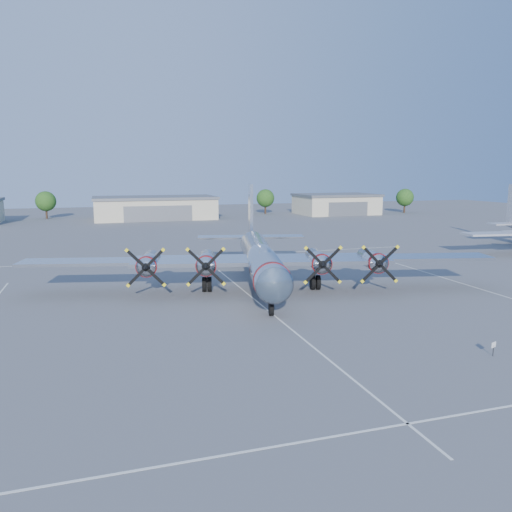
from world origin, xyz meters
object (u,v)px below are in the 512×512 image
object	(u,v)px
tree_west	(46,201)
main_bomber_b29	(260,286)
hangar_east	(336,204)
tree_east	(265,198)
hangar_center	(155,208)
info_placard	(494,346)
tree_far_east	(405,197)

from	to	relation	value
tree_west	main_bomber_b29	size ratio (longest dim) A/B	0.15
hangar_east	tree_east	distance (m)	19.04
hangar_center	hangar_east	distance (m)	48.00
tree_west	info_placard	world-z (taller)	tree_west
hangar_east	tree_west	distance (m)	73.46
hangar_east	main_bomber_b29	distance (m)	88.74
hangar_east	main_bomber_b29	size ratio (longest dim) A/B	0.47
main_bomber_b29	info_placard	xyz separation A→B (m)	(7.83, -22.43, 0.63)
tree_east	info_placard	bearing A→B (deg)	-100.91
tree_west	tree_far_east	xyz separation A→B (m)	(93.00, -10.00, 0.00)
tree_west	tree_far_east	size ratio (longest dim) A/B	1.00
tree_east	info_placard	size ratio (longest dim) A/B	7.43
tree_far_east	info_placard	xyz separation A→B (m)	(-58.11, -96.35, -3.59)
tree_west	info_placard	size ratio (longest dim) A/B	7.43
tree_east	main_bomber_b29	distance (m)	86.65
tree_west	tree_far_east	world-z (taller)	same
tree_east	main_bomber_b29	size ratio (longest dim) A/B	0.15
tree_east	main_bomber_b29	xyz separation A→B (m)	(-27.94, -81.91, -4.22)
tree_east	tree_far_east	xyz separation A→B (m)	(38.00, -8.00, 0.00)
hangar_east	tree_far_east	xyz separation A→B (m)	(20.00, -1.96, 1.51)
main_bomber_b29	tree_west	bearing A→B (deg)	120.68
main_bomber_b29	hangar_center	bearing A→B (deg)	104.36
tree_east	tree_far_east	world-z (taller)	same
tree_east	main_bomber_b29	world-z (taller)	tree_east
tree_east	hangar_east	bearing A→B (deg)	-18.54
tree_west	tree_east	xyz separation A→B (m)	(55.00, -2.00, 0.00)
hangar_center	main_bomber_b29	size ratio (longest dim) A/B	0.65
hangar_center	tree_far_east	size ratio (longest dim) A/B	4.31
hangar_east	hangar_center	bearing A→B (deg)	-180.00
tree_far_east	info_placard	distance (m)	112.57
tree_west	hangar_center	bearing A→B (deg)	-17.82
info_placard	tree_east	bearing A→B (deg)	58.47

